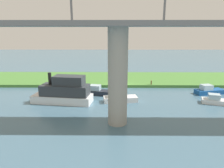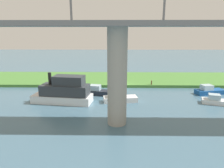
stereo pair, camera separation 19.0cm
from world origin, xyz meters
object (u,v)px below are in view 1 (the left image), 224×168
person_on_bank (115,79)px  motorboat_red (217,100)px  pontoon_yellow (64,92)px  motorboat_white (119,98)px  houseboat_blue (98,91)px  riverboat_paddlewheel (209,90)px  bridge_pylon (118,78)px  mooring_post (151,83)px

person_on_bank → motorboat_red: bearing=145.7°
pontoon_yellow → motorboat_white: bearing=-177.3°
motorboat_red → houseboat_blue: (16.85, -4.15, 0.05)m
person_on_bank → riverboat_paddlewheel: bearing=162.1°
houseboat_blue → riverboat_paddlewheel: bearing=-178.1°
pontoon_yellow → motorboat_red: pontoon_yellow is taller
bridge_pylon → pontoon_yellow: (7.40, -6.63, -3.55)m
motorboat_white → person_on_bank: bearing=-86.0°
person_on_bank → bridge_pylon: bearing=90.8°
bridge_pylon → riverboat_paddlewheel: size_ratio=2.12×
motorboat_red → riverboat_paddlewheel: (-1.01, -4.75, 0.05)m
pontoon_yellow → motorboat_white: (-7.80, -0.37, -1.01)m
mooring_post → motorboat_white: motorboat_white is taller
motorboat_white → houseboat_blue: size_ratio=1.03×
riverboat_paddlewheel → houseboat_blue: size_ratio=1.00×
person_on_bank → riverboat_paddlewheel: person_on_bank is taller
mooring_post → riverboat_paddlewheel: 9.43m
pontoon_yellow → houseboat_blue: pontoon_yellow is taller
person_on_bank → motorboat_red: person_on_bank is taller
motorboat_white → bridge_pylon: bearing=86.7°
motorboat_white → houseboat_blue: 4.71m
mooring_post → houseboat_blue: houseboat_blue is taller
houseboat_blue → pontoon_yellow: bearing=39.7°
motorboat_white → houseboat_blue: (3.31, -3.36, -0.02)m
motorboat_white → houseboat_blue: bearing=-45.4°
pontoon_yellow → riverboat_paddlewheel: pontoon_yellow is taller
pontoon_yellow → motorboat_red: 21.37m
mooring_post → motorboat_white: bearing=52.8°
person_on_bank → mooring_post: person_on_bank is taller
mooring_post → motorboat_white: size_ratio=0.15×
motorboat_white → pontoon_yellow: bearing=2.7°
mooring_post → pontoon_yellow: bearing=30.9°
bridge_pylon → riverboat_paddlewheel: (-14.94, -10.96, -4.58)m
bridge_pylon → pontoon_yellow: size_ratio=1.19×
person_on_bank → motorboat_white: person_on_bank is taller
riverboat_paddlewheel → bridge_pylon: bearing=36.3°
person_on_bank → houseboat_blue: size_ratio=0.29×
pontoon_yellow → houseboat_blue: 5.92m
person_on_bank → pontoon_yellow: size_ratio=0.16×
mooring_post → riverboat_paddlewheel: (-8.58, 3.90, -0.32)m
person_on_bank → motorboat_red: size_ratio=0.31×
bridge_pylon → pontoon_yellow: 10.55m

